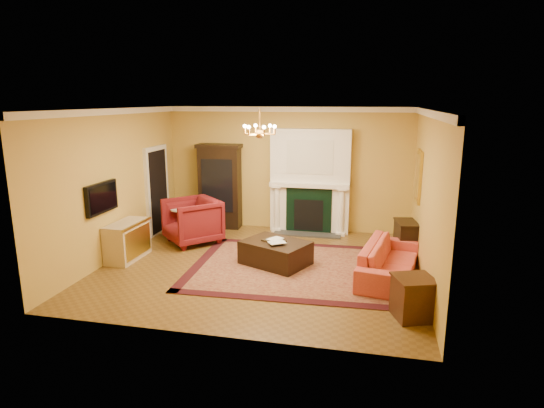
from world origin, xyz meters
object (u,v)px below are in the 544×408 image
(wingback_armchair, at_px, (192,219))
(leather_ottoman, at_px, (276,253))
(commode, at_px, (127,241))
(console_table, at_px, (406,240))
(end_table, at_px, (413,299))
(pedestal_table, at_px, (180,222))
(china_cabinet, at_px, (220,188))
(coral_sofa, at_px, (390,255))

(wingback_armchair, relative_size, leather_ottoman, 0.91)
(commode, relative_size, console_table, 1.42)
(end_table, height_order, console_table, console_table)
(pedestal_table, bearing_deg, china_cabinet, 65.13)
(console_table, bearing_deg, leather_ottoman, -167.54)
(commode, height_order, leather_ottoman, commode)
(wingback_armchair, xyz_separation_m, console_table, (4.63, 0.04, -0.19))
(commode, xyz_separation_m, leather_ottoman, (3.00, 0.33, -0.14))
(end_table, xyz_separation_m, console_table, (0.06, 2.77, 0.06))
(wingback_armchair, relative_size, end_table, 1.83)
(coral_sofa, bearing_deg, china_cabinet, 68.68)
(pedestal_table, height_order, commode, commode)
(coral_sofa, bearing_deg, end_table, -158.94)
(end_table, bearing_deg, china_cabinet, 136.80)
(console_table, bearing_deg, wingback_armchair, 171.09)
(china_cabinet, distance_m, leather_ottoman, 3.12)
(leather_ottoman, bearing_deg, end_table, -11.16)
(wingback_armchair, xyz_separation_m, end_table, (4.57, -2.72, -0.25))
(china_cabinet, distance_m, end_table, 6.03)
(coral_sofa, distance_m, console_table, 1.24)
(coral_sofa, bearing_deg, wingback_armchair, 85.48)
(end_table, distance_m, console_table, 2.77)
(commode, height_order, console_table, commode)
(pedestal_table, xyz_separation_m, leather_ottoman, (2.48, -1.12, -0.18))
(pedestal_table, bearing_deg, console_table, -1.30)
(commode, bearing_deg, end_table, -13.11)
(pedestal_table, xyz_separation_m, end_table, (4.93, -2.88, -0.12))
(pedestal_table, bearing_deg, coral_sofa, -15.70)
(china_cabinet, bearing_deg, wingback_armchair, -101.31)
(wingback_armchair, height_order, pedestal_table, wingback_armchair)
(china_cabinet, distance_m, pedestal_table, 1.47)
(wingback_armchair, relative_size, coral_sofa, 0.51)
(wingback_armchair, distance_m, coral_sofa, 4.43)
(pedestal_table, relative_size, leather_ottoman, 0.60)
(china_cabinet, relative_size, coral_sofa, 0.93)
(end_table, bearing_deg, wingback_armchair, 149.23)
(commode, bearing_deg, china_cabinet, 69.52)
(china_cabinet, xyz_separation_m, pedestal_table, (-0.57, -1.22, -0.58))
(wingback_armchair, height_order, leather_ottoman, wingback_armchair)
(commode, distance_m, coral_sofa, 5.16)
(pedestal_table, relative_size, end_table, 1.20)
(china_cabinet, distance_m, console_table, 4.67)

